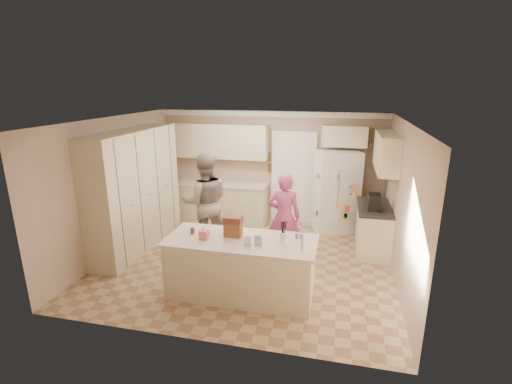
% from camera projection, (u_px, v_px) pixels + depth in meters
% --- Properties ---
extents(floor, '(5.20, 4.60, 0.02)m').
position_uv_depth(floor, '(247.00, 261.00, 6.93)').
color(floor, tan).
rests_on(floor, ground).
extents(ceiling, '(5.20, 4.60, 0.02)m').
position_uv_depth(ceiling, '(245.00, 119.00, 6.19)').
color(ceiling, white).
rests_on(ceiling, wall_back).
extents(wall_back, '(5.20, 0.02, 2.60)m').
position_uv_depth(wall_back, '(271.00, 167.00, 8.72)').
color(wall_back, tan).
rests_on(wall_back, ground).
extents(wall_front, '(5.20, 0.02, 2.60)m').
position_uv_depth(wall_front, '(197.00, 249.00, 4.40)').
color(wall_front, tan).
rests_on(wall_front, ground).
extents(wall_left, '(0.02, 4.60, 2.60)m').
position_uv_depth(wall_left, '(115.00, 186.00, 7.12)').
color(wall_left, tan).
rests_on(wall_left, ground).
extents(wall_right, '(0.02, 4.60, 2.60)m').
position_uv_depth(wall_right, '(402.00, 205.00, 5.99)').
color(wall_right, tan).
rests_on(wall_right, ground).
extents(crown_back, '(5.20, 0.08, 0.12)m').
position_uv_depth(crown_back, '(271.00, 114.00, 8.32)').
color(crown_back, white).
rests_on(crown_back, wall_back).
extents(pantry_bank, '(0.60, 2.60, 2.35)m').
position_uv_depth(pantry_bank, '(135.00, 190.00, 7.28)').
color(pantry_bank, beige).
rests_on(pantry_bank, floor).
extents(back_base_cab, '(2.20, 0.60, 0.88)m').
position_uv_depth(back_base_cab, '(221.00, 202.00, 8.92)').
color(back_base_cab, beige).
rests_on(back_base_cab, floor).
extents(back_countertop, '(2.24, 0.63, 0.04)m').
position_uv_depth(back_countertop, '(220.00, 184.00, 8.78)').
color(back_countertop, beige).
rests_on(back_countertop, back_base_cab).
extents(back_upper_cab, '(2.20, 0.35, 0.80)m').
position_uv_depth(back_upper_cab, '(221.00, 141.00, 8.62)').
color(back_upper_cab, beige).
rests_on(back_upper_cab, wall_back).
extents(doorway_opening, '(0.90, 0.06, 2.10)m').
position_uv_depth(doorway_opening, '(293.00, 179.00, 8.64)').
color(doorway_opening, black).
rests_on(doorway_opening, floor).
extents(doorway_casing, '(1.02, 0.03, 2.22)m').
position_uv_depth(doorway_casing, '(293.00, 179.00, 8.61)').
color(doorway_casing, white).
rests_on(doorway_casing, floor).
extents(wall_frame_upper, '(0.15, 0.02, 0.20)m').
position_uv_depth(wall_frame_upper, '(271.00, 157.00, 8.60)').
color(wall_frame_upper, brown).
rests_on(wall_frame_upper, wall_back).
extents(wall_frame_lower, '(0.15, 0.02, 0.20)m').
position_uv_depth(wall_frame_lower, '(271.00, 168.00, 8.68)').
color(wall_frame_lower, brown).
rests_on(wall_frame_lower, wall_back).
extents(refrigerator, '(1.08, 0.96, 1.80)m').
position_uv_depth(refrigerator, '(336.00, 191.00, 8.16)').
color(refrigerator, white).
rests_on(refrigerator, floor).
extents(fridge_seam, '(0.02, 0.02, 1.78)m').
position_uv_depth(fridge_seam, '(336.00, 196.00, 7.83)').
color(fridge_seam, gray).
rests_on(fridge_seam, refrigerator).
extents(fridge_dispenser, '(0.22, 0.03, 0.35)m').
position_uv_depth(fridge_dispenser, '(326.00, 184.00, 7.80)').
color(fridge_dispenser, black).
rests_on(fridge_dispenser, refrigerator).
extents(fridge_handle_l, '(0.02, 0.02, 0.85)m').
position_uv_depth(fridge_handle_l, '(334.00, 189.00, 7.79)').
color(fridge_handle_l, silver).
rests_on(fridge_handle_l, refrigerator).
extents(fridge_handle_r, '(0.02, 0.02, 0.85)m').
position_uv_depth(fridge_handle_r, '(338.00, 190.00, 7.77)').
color(fridge_handle_r, silver).
rests_on(fridge_handle_r, refrigerator).
extents(over_fridge_cab, '(0.95, 0.35, 0.45)m').
position_uv_depth(over_fridge_cab, '(345.00, 136.00, 7.96)').
color(over_fridge_cab, beige).
rests_on(over_fridge_cab, wall_back).
extents(right_base_cab, '(0.60, 1.20, 0.88)m').
position_uv_depth(right_base_cab, '(373.00, 230.00, 7.24)').
color(right_base_cab, beige).
rests_on(right_base_cab, floor).
extents(right_countertop, '(0.63, 1.24, 0.04)m').
position_uv_depth(right_countertop, '(375.00, 207.00, 7.11)').
color(right_countertop, '#2D2B28').
rests_on(right_countertop, right_base_cab).
extents(right_upper_cab, '(0.35, 1.50, 0.70)m').
position_uv_depth(right_upper_cab, '(386.00, 152.00, 6.97)').
color(right_upper_cab, beige).
rests_on(right_upper_cab, wall_right).
extents(coffee_maker, '(0.22, 0.28, 0.30)m').
position_uv_depth(coffee_maker, '(374.00, 202.00, 6.88)').
color(coffee_maker, black).
rests_on(coffee_maker, right_countertop).
extents(island_base, '(2.20, 0.90, 0.88)m').
position_uv_depth(island_base, '(241.00, 268.00, 5.73)').
color(island_base, beige).
rests_on(island_base, floor).
extents(island_top, '(2.28, 0.96, 0.05)m').
position_uv_depth(island_top, '(241.00, 241.00, 5.60)').
color(island_top, beige).
rests_on(island_top, island_base).
extents(utensil_crock, '(0.13, 0.13, 0.15)m').
position_uv_depth(utensil_crock, '(284.00, 237.00, 5.48)').
color(utensil_crock, white).
rests_on(utensil_crock, island_top).
extents(tissue_box, '(0.13, 0.13, 0.14)m').
position_uv_depth(tissue_box, '(204.00, 234.00, 5.60)').
color(tissue_box, '#E0727E').
rests_on(tissue_box, island_top).
extents(tissue_plume, '(0.08, 0.08, 0.08)m').
position_uv_depth(tissue_plume, '(204.00, 228.00, 5.57)').
color(tissue_plume, white).
rests_on(tissue_plume, tissue_box).
extents(dollhouse_body, '(0.26, 0.18, 0.22)m').
position_uv_depth(dollhouse_body, '(233.00, 229.00, 5.69)').
color(dollhouse_body, brown).
rests_on(dollhouse_body, island_top).
extents(dollhouse_roof, '(0.28, 0.20, 0.10)m').
position_uv_depth(dollhouse_roof, '(233.00, 220.00, 5.64)').
color(dollhouse_roof, '#592D1E').
rests_on(dollhouse_roof, dollhouse_body).
extents(jam_jar, '(0.07, 0.07, 0.09)m').
position_uv_depth(jam_jar, '(192.00, 231.00, 5.80)').
color(jam_jar, '#59263F').
rests_on(jam_jar, island_top).
extents(greeting_card_a, '(0.12, 0.06, 0.16)m').
position_uv_depth(greeting_card_a, '(247.00, 241.00, 5.35)').
color(greeting_card_a, white).
rests_on(greeting_card_a, island_top).
extents(greeting_card_b, '(0.12, 0.05, 0.16)m').
position_uv_depth(greeting_card_b, '(258.00, 240.00, 5.36)').
color(greeting_card_b, silver).
rests_on(greeting_card_b, island_top).
extents(water_bottle, '(0.07, 0.07, 0.24)m').
position_uv_depth(water_bottle, '(303.00, 242.00, 5.21)').
color(water_bottle, silver).
rests_on(water_bottle, island_top).
extents(shaker_salt, '(0.05, 0.05, 0.09)m').
position_uv_depth(shaker_salt, '(297.00, 236.00, 5.61)').
color(shaker_salt, '#5369B7').
rests_on(shaker_salt, island_top).
extents(shaker_pepper, '(0.05, 0.05, 0.09)m').
position_uv_depth(shaker_pepper, '(301.00, 236.00, 5.59)').
color(shaker_pepper, '#5369B7').
rests_on(shaker_pepper, island_top).
extents(teen_boy, '(1.16, 1.05, 1.94)m').
position_uv_depth(teen_boy, '(205.00, 202.00, 7.20)').
color(teen_boy, gray).
rests_on(teen_boy, floor).
extents(teen_girl, '(0.62, 0.42, 1.65)m').
position_uv_depth(teen_girl, '(284.00, 217.00, 6.83)').
color(teen_girl, '#C552A5').
rests_on(teen_girl, floor).
extents(fridge_magnets, '(0.76, 0.02, 1.44)m').
position_uv_depth(fridge_magnets, '(336.00, 196.00, 7.82)').
color(fridge_magnets, tan).
rests_on(fridge_magnets, refrigerator).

